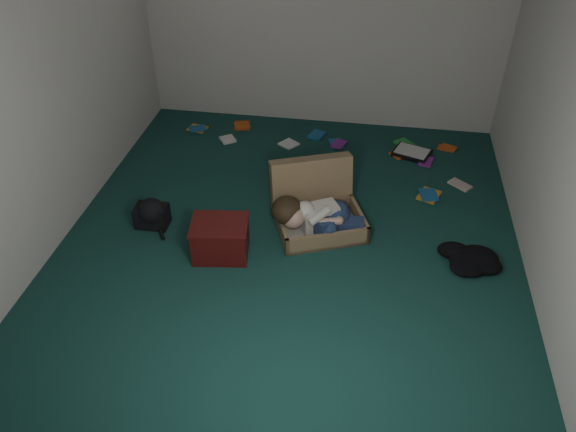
# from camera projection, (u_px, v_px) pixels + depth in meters

# --- Properties ---
(floor) EXTENTS (4.50, 4.50, 0.00)m
(floor) POSITION_uv_depth(u_px,v_px,m) (291.00, 237.00, 5.02)
(floor) COLOR #153E38
(floor) RESTS_ON ground
(wall_back) EXTENTS (4.50, 0.00, 4.50)m
(wall_back) POSITION_uv_depth(u_px,v_px,m) (323.00, 12.00, 6.00)
(wall_back) COLOR silver
(wall_back) RESTS_ON ground
(wall_front) EXTENTS (4.50, 0.00, 4.50)m
(wall_front) POSITION_uv_depth(u_px,v_px,m) (213.00, 330.00, 2.47)
(wall_front) COLOR silver
(wall_front) RESTS_ON ground
(wall_left) EXTENTS (0.00, 4.50, 4.50)m
(wall_left) POSITION_uv_depth(u_px,v_px,m) (45.00, 87.00, 4.49)
(wall_left) COLOR silver
(wall_left) RESTS_ON ground
(wall_right) EXTENTS (0.00, 4.50, 4.50)m
(wall_right) POSITION_uv_depth(u_px,v_px,m) (569.00, 124.00, 3.98)
(wall_right) COLOR silver
(wall_right) RESTS_ON ground
(suitcase) EXTENTS (0.97, 0.96, 0.56)m
(suitcase) POSITION_uv_depth(u_px,v_px,m) (316.00, 207.00, 5.11)
(suitcase) COLOR #8F734E
(suitcase) RESTS_ON floor
(person) EXTENTS (0.84, 0.43, 0.34)m
(person) POSITION_uv_depth(u_px,v_px,m) (316.00, 216.00, 4.92)
(person) COLOR silver
(person) RESTS_ON suitcase
(maroon_bin) EXTENTS (0.52, 0.43, 0.33)m
(maroon_bin) POSITION_uv_depth(u_px,v_px,m) (220.00, 239.00, 4.75)
(maroon_bin) COLOR #49100E
(maroon_bin) RESTS_ON floor
(backpack) EXTENTS (0.37, 0.30, 0.22)m
(backpack) POSITION_uv_depth(u_px,v_px,m) (152.00, 215.00, 5.10)
(backpack) COLOR black
(backpack) RESTS_ON floor
(clothing_pile) EXTENTS (0.47, 0.40, 0.13)m
(clothing_pile) POSITION_uv_depth(u_px,v_px,m) (471.00, 258.00, 4.69)
(clothing_pile) COLOR black
(clothing_pile) RESTS_ON floor
(paper_tray) EXTENTS (0.45, 0.40, 0.05)m
(paper_tray) POSITION_uv_depth(u_px,v_px,m) (412.00, 153.00, 6.14)
(paper_tray) COLOR black
(paper_tray) RESTS_ON floor
(book_scatter) EXTENTS (3.14, 1.33, 0.02)m
(book_scatter) POSITION_uv_depth(u_px,v_px,m) (344.00, 149.00, 6.23)
(book_scatter) COLOR gold
(book_scatter) RESTS_ON floor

